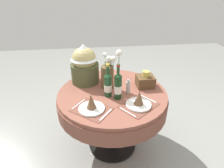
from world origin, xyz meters
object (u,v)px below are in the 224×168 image
at_px(wine_bottle_centre, 108,85).
at_px(pepper_mill, 128,87).
at_px(place_setting_right, 139,101).
at_px(place_setting_left, 91,105).
at_px(flower_vase, 108,73).
at_px(dining_table, 112,102).
at_px(gift_tub_back_left, 84,63).
at_px(woven_basket_side_right, 145,81).
at_px(wine_bottle_right, 118,86).

relative_size(wine_bottle_centre, pepper_mill, 2.15).
relative_size(place_setting_right, wine_bottle_centre, 1.22).
distance_m(place_setting_left, wine_bottle_centre, 0.29).
bearing_deg(place_setting_right, flower_vase, 122.99).
bearing_deg(dining_table, flower_vase, 108.01).
distance_m(place_setting_right, flower_vase, 0.47).
bearing_deg(place_setting_left, pepper_mill, 32.58).
bearing_deg(gift_tub_back_left, place_setting_left, -84.69).
relative_size(pepper_mill, woven_basket_side_right, 0.86).
relative_size(place_setting_left, place_setting_right, 1.00).
bearing_deg(dining_table, place_setting_right, -52.59).
bearing_deg(wine_bottle_centre, place_setting_left, -128.35).
bearing_deg(place_setting_left, dining_table, 51.78).
relative_size(wine_bottle_centre, gift_tub_back_left, 0.78).
height_order(place_setting_left, place_setting_right, same).
relative_size(wine_bottle_right, gift_tub_back_left, 0.81).
distance_m(dining_table, wine_bottle_right, 0.30).
xyz_separation_m(place_setting_left, wine_bottle_centre, (0.17, 0.22, 0.08)).
distance_m(flower_vase, pepper_mill, 0.26).
height_order(place_setting_right, gift_tub_back_left, gift_tub_back_left).
xyz_separation_m(place_setting_left, flower_vase, (0.19, 0.39, 0.13)).
height_order(wine_bottle_right, gift_tub_back_left, gift_tub_back_left).
xyz_separation_m(gift_tub_back_left, woven_basket_side_right, (0.66, -0.19, -0.17)).
relative_size(place_setting_right, gift_tub_back_left, 0.95).
bearing_deg(place_setting_right, woven_basket_side_right, 65.70).
bearing_deg(pepper_mill, wine_bottle_centre, -172.63).
relative_size(dining_table, wine_bottle_centre, 3.35).
distance_m(flower_vase, wine_bottle_centre, 0.18).
relative_size(flower_vase, gift_tub_back_left, 0.97).
height_order(place_setting_left, flower_vase, flower_vase).
xyz_separation_m(place_setting_left, woven_basket_side_right, (0.60, 0.37, 0.02)).
relative_size(place_setting_left, pepper_mill, 2.63).
distance_m(wine_bottle_centre, gift_tub_back_left, 0.43).
distance_m(place_setting_left, gift_tub_back_left, 0.60).
height_order(place_setting_right, wine_bottle_centre, wine_bottle_centre).
distance_m(flower_vase, gift_tub_back_left, 0.31).
height_order(dining_table, flower_vase, flower_vase).
bearing_deg(place_setting_right, wine_bottle_right, 138.51).
height_order(pepper_mill, gift_tub_back_left, gift_tub_back_left).
bearing_deg(dining_table, gift_tub_back_left, 135.41).
bearing_deg(flower_vase, place_setting_left, -116.64).
height_order(place_setting_left, woven_basket_side_right, woven_basket_side_right).
bearing_deg(woven_basket_side_right, place_setting_right, -114.30).
height_order(place_setting_right, wine_bottle_right, wine_bottle_right).
bearing_deg(woven_basket_side_right, wine_bottle_right, -148.42).
relative_size(place_setting_right, wine_bottle_right, 1.17).
xyz_separation_m(dining_table, place_setting_right, (0.21, -0.28, 0.18)).
distance_m(dining_table, wine_bottle_centre, 0.28).
xyz_separation_m(place_setting_left, wine_bottle_right, (0.27, 0.16, 0.09)).
bearing_deg(place_setting_right, wine_bottle_centre, 141.71).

